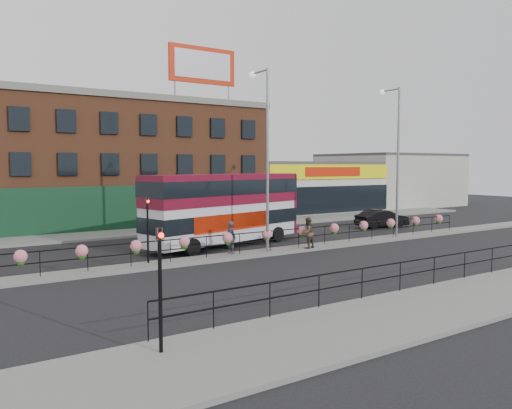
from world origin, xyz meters
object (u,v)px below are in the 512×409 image
pedestrian_b (308,233)px  car (382,219)px  lamp_column_east (395,149)px  lamp_column_west (265,144)px  double_decker_bus (225,202)px  pedestrian_a (231,237)px

pedestrian_b → car: bearing=-165.0°
lamp_column_east → lamp_column_west: bearing=-179.1°
pedestrian_b → lamp_column_west: (-2.56, 0.62, 5.06)m
car → pedestrian_b: (-11.76, -5.22, 0.33)m
lamp_column_east → double_decker_bus: bearing=163.5°
double_decker_bus → lamp_column_east: 12.15m
car → lamp_column_west: bearing=115.7°
double_decker_bus → pedestrian_b: 5.41m
double_decker_bus → pedestrian_b: double_decker_bus is taller
double_decker_bus → lamp_column_west: size_ratio=1.11×
lamp_column_east → pedestrian_a: bearing=179.3°
car → lamp_column_west: 15.97m
pedestrian_a → lamp_column_east: 13.57m
pedestrian_b → lamp_column_west: 5.70m
car → lamp_column_east: lamp_column_east is taller
pedestrian_b → lamp_column_east: (8.07, 0.79, 4.99)m
car → lamp_column_east: 7.84m
pedestrian_b → lamp_column_west: size_ratio=0.18×
pedestrian_a → lamp_column_east: size_ratio=0.18×
double_decker_bus → car: 15.05m
double_decker_bus → car: (14.88, 1.12, -1.97)m
car → pedestrian_b: size_ratio=2.53×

